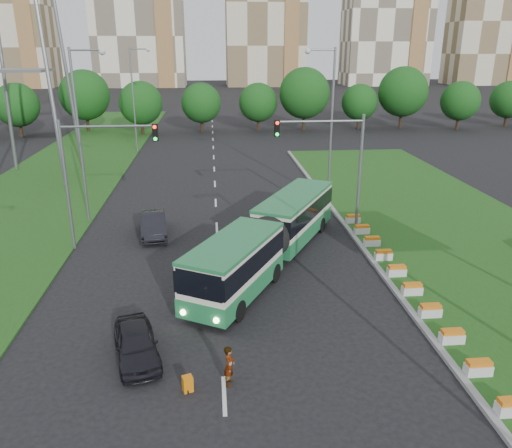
{
  "coord_description": "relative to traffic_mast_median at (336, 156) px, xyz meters",
  "views": [
    {
      "loc": [
        -3.18,
        -21.05,
        11.95
      ],
      "look_at": [
        -0.84,
        5.22,
        2.6
      ],
      "focal_mm": 35.0,
      "sensor_mm": 36.0,
      "label": 1
    }
  ],
  "objects": [
    {
      "name": "grass_median",
      "position": [
        8.22,
        -2.0,
        -5.27
      ],
      "size": [
        14.0,
        60.0,
        0.15
      ],
      "primitive_type": "cube",
      "color": "#1F4E16",
      "rests_on": "ground"
    },
    {
      "name": "lane_markings",
      "position": [
        -7.78,
        10.0,
        -5.35
      ],
      "size": [
        0.2,
        100.0,
        0.01
      ],
      "primitive_type": null,
      "color": "silver",
      "rests_on": "ground"
    },
    {
      "name": "median_kerb",
      "position": [
        1.27,
        -2.0,
        -5.26
      ],
      "size": [
        0.3,
        60.0,
        0.18
      ],
      "primitive_type": "cube",
      "color": "gray",
      "rests_on": "ground"
    },
    {
      "name": "apartment_tower_west",
      "position": [
        -69.78,
        140.0,
        18.65
      ],
      "size": [
        26.0,
        15.0,
        48.0
      ],
      "primitive_type": "cube",
      "color": "beige",
      "rests_on": "ground"
    },
    {
      "name": "traffic_mast_left",
      "position": [
        -15.16,
        -1.0,
        0.0
      ],
      "size": [
        5.76,
        0.32,
        8.0
      ],
      "color": "slate",
      "rests_on": "ground"
    },
    {
      "name": "traffic_mast_median",
      "position": [
        0.0,
        0.0,
        0.0
      ],
      "size": [
        5.76,
        0.32,
        8.0
      ],
      "color": "slate",
      "rests_on": "ground"
    },
    {
      "name": "left_verge",
      "position": [
        -22.78,
        15.0,
        -5.3
      ],
      "size": [
        12.0,
        110.0,
        0.1
      ],
      "primitive_type": "cube",
      "color": "#1F4E16",
      "rests_on": "ground"
    },
    {
      "name": "car_left_far",
      "position": [
        -12.03,
        0.89,
        -4.58
      ],
      "size": [
        2.25,
        4.86,
        1.54
      ],
      "primitive_type": "imported",
      "rotation": [
        0.0,
        0.0,
        0.14
      ],
      "color": "black",
      "rests_on": "ground"
    },
    {
      "name": "street_lamps",
      "position": [
        -7.78,
        0.0,
        0.65
      ],
      "size": [
        36.0,
        60.0,
        12.0
      ],
      "primitive_type": null,
      "color": "slate",
      "rests_on": "ground"
    },
    {
      "name": "car_left_near",
      "position": [
        -11.24,
        -13.34,
        -4.66
      ],
      "size": [
        2.57,
        4.32,
        1.38
      ],
      "primitive_type": "imported",
      "rotation": [
        0.0,
        0.0,
        0.25
      ],
      "color": "black",
      "rests_on": "ground"
    },
    {
      "name": "ground",
      "position": [
        -4.78,
        -10.0,
        -5.35
      ],
      "size": [
        360.0,
        360.0,
        0.0
      ],
      "primitive_type": "plane",
      "color": "black",
      "rests_on": "ground"
    },
    {
      "name": "tree_line",
      "position": [
        5.22,
        45.0,
        -0.85
      ],
      "size": [
        120.0,
        8.0,
        9.0
      ],
      "primitive_type": null,
      "color": "#134914",
      "rests_on": "ground"
    },
    {
      "name": "flower_planters",
      "position": [
        1.92,
        -8.1,
        -4.9
      ],
      "size": [
        1.1,
        20.3,
        0.6
      ],
      "primitive_type": null,
      "color": "silver",
      "rests_on": "grass_median"
    },
    {
      "name": "pedestrian",
      "position": [
        -7.55,
        -15.33,
        -4.55
      ],
      "size": [
        0.5,
        0.65,
        1.59
      ],
      "primitive_type": "imported",
      "rotation": [
        0.0,
        0.0,
        1.34
      ],
      "color": "gray",
      "rests_on": "ground"
    },
    {
      "name": "shopping_trolley",
      "position": [
        -9.1,
        -15.62,
        -5.04
      ],
      "size": [
        0.36,
        0.38,
        0.62
      ],
      "rotation": [
        0.0,
        0.0,
        0.34
      ],
      "color": "orange",
      "rests_on": "ground"
    },
    {
      "name": "apartment_tower_ceast",
      "position": [
        10.22,
        140.0,
        19.65
      ],
      "size": [
        25.0,
        15.0,
        50.0
      ],
      "primitive_type": "cube",
      "color": "beige",
      "rests_on": "ground"
    },
    {
      "name": "apartment_tower_east",
      "position": [
        50.22,
        140.0,
        18.15
      ],
      "size": [
        27.0,
        15.0,
        47.0
      ],
      "primitive_type": "cube",
      "color": "white",
      "rests_on": "ground"
    },
    {
      "name": "articulated_bus",
      "position": [
        -5.08,
        -4.24,
        -3.7
      ],
      "size": [
        2.56,
        16.41,
        2.7
      ],
      "rotation": [
        0.0,
        0.0,
        -0.51
      ],
      "color": "beige",
      "rests_on": "ground"
    },
    {
      "name": "midrise_east",
      "position": [
        85.22,
        140.0,
        14.65
      ],
      "size": [
        24.0,
        14.0,
        40.0
      ],
      "primitive_type": "cube",
      "color": "beige",
      "rests_on": "ground"
    }
  ]
}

